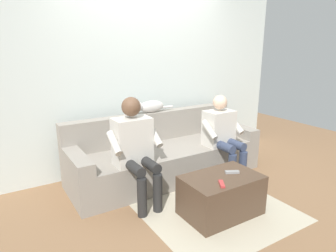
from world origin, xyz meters
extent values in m
plane|color=#846042|center=(0.00, 0.60, 0.00)|extent=(8.00, 8.00, 0.00)
cube|color=silver|center=(0.00, -0.69, 1.26)|extent=(4.63, 0.06, 2.52)
cube|color=gray|center=(0.00, 0.00, 0.21)|extent=(2.15, 0.68, 0.41)
cube|color=gray|center=(0.00, -0.42, 0.40)|extent=(2.51, 0.16, 0.81)
cube|color=gray|center=(-1.16, 0.00, 0.28)|extent=(0.18, 0.68, 0.55)
cube|color=gray|center=(1.16, 0.00, 0.28)|extent=(0.18, 0.68, 0.55)
cube|color=#4C3828|center=(0.00, 0.98, 0.21)|extent=(0.78, 0.51, 0.42)
cube|color=beige|center=(-0.62, 0.21, 0.64)|extent=(0.37, 0.27, 0.46)
sphere|color=beige|center=(-0.62, 0.21, 0.98)|extent=(0.18, 0.18, 0.18)
cylinder|color=#333D56|center=(-0.71, 0.39, 0.47)|extent=(0.11, 0.37, 0.11)
cylinder|color=#333D56|center=(-0.53, 0.39, 0.47)|extent=(0.11, 0.37, 0.11)
cylinder|color=#333D56|center=(-0.71, 0.58, 0.21)|extent=(0.10, 0.10, 0.41)
cylinder|color=#333D56|center=(-0.53, 0.58, 0.21)|extent=(0.10, 0.10, 0.41)
cylinder|color=beige|center=(-0.84, 0.29, 0.67)|extent=(0.08, 0.27, 0.22)
cylinder|color=beige|center=(-0.39, 0.29, 0.67)|extent=(0.08, 0.27, 0.22)
cube|color=beige|center=(0.62, 0.21, 0.68)|extent=(0.40, 0.26, 0.52)
sphere|color=brown|center=(0.62, 0.21, 1.06)|extent=(0.21, 0.21, 0.21)
cylinder|color=black|center=(0.53, 0.41, 0.47)|extent=(0.11, 0.39, 0.11)
cylinder|color=black|center=(0.71, 0.41, 0.47)|extent=(0.11, 0.39, 0.11)
cylinder|color=black|center=(0.53, 0.60, 0.21)|extent=(0.10, 0.10, 0.41)
cylinder|color=black|center=(0.71, 0.60, 0.21)|extent=(0.10, 0.10, 0.41)
cylinder|color=beige|center=(0.38, 0.29, 0.72)|extent=(0.08, 0.27, 0.22)
cylinder|color=beige|center=(0.85, 0.29, 0.72)|extent=(0.08, 0.27, 0.22)
ellipsoid|color=silver|center=(0.03, -0.42, 0.89)|extent=(0.36, 0.13, 0.16)
sphere|color=silver|center=(0.23, -0.42, 0.91)|extent=(0.14, 0.14, 0.14)
cone|color=silver|center=(0.23, -0.46, 0.96)|extent=(0.05, 0.05, 0.04)
cone|color=silver|center=(0.23, -0.39, 0.96)|extent=(0.05, 0.05, 0.04)
cylinder|color=silver|center=(-0.21, -0.42, 0.86)|extent=(0.18, 0.03, 0.03)
cube|color=gray|center=(-0.14, 0.98, 0.43)|extent=(0.15, 0.10, 0.03)
cube|color=#B73333|center=(0.13, 1.12, 0.43)|extent=(0.11, 0.14, 0.02)
cube|color=#B7AD93|center=(0.00, 0.87, 0.00)|extent=(1.48, 1.47, 0.01)
camera|label=1|loc=(1.91, 3.05, 1.69)|focal=32.11mm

